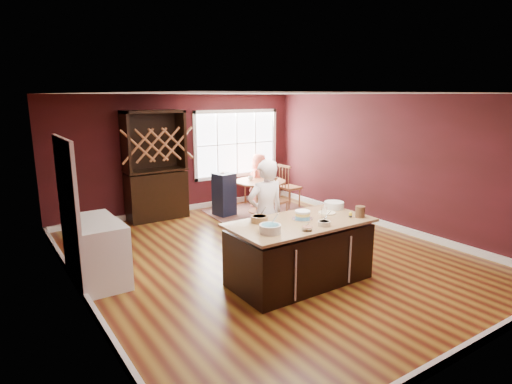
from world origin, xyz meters
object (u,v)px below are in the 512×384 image
Objects in this scene: baker at (265,214)px; chair_south at (277,199)px; chair_north at (255,182)px; hutch at (155,166)px; dining_table at (260,190)px; seated_woman at (259,180)px; layer_cake at (303,215)px; chair_east at (290,185)px; high_chair at (224,193)px; washer at (103,257)px; kitchen_island at (299,253)px; toddler at (224,179)px; dryer at (92,245)px.

chair_south is at bearing -125.30° from baker.
chair_north is 2.64m from hutch.
seated_woman is (0.27, 0.44, 0.12)m from dining_table.
chair_east reaches higher than layer_cake.
layer_cake is at bearing -115.01° from dining_table.
seated_woman reaches higher than high_chair.
seated_woman is 2.54m from hutch.
washer is (-3.29, -2.35, -0.04)m from high_chair.
kitchen_island is 3.93m from toddler.
hutch reaches higher than washer.
high_chair is at bearing 35.55° from washer.
chair_south reaches higher than kitchen_island.
baker is at bearing 44.24° from chair_north.
kitchen_island is at bearing -83.34° from hutch.
chair_east is at bearing -18.54° from high_chair.
layer_cake is at bearing -112.04° from high_chair.
high_chair is (-1.69, 0.25, -0.03)m from chair_east.
dining_table is at bearing 64.12° from kitchen_island.
chair_south is at bearing 59.99° from layer_cake.
seated_woman is (0.32, 1.17, 0.19)m from chair_south.
layer_cake is at bearing -82.01° from hutch.
chair_north is 1.25m from toddler.
dining_table is 4.47× the size of toddler.
dining_table is at bearing 64.99° from layer_cake.
chair_south and washer have the same top height.
baker is at bearing 96.45° from kitchen_island.
baker reaches higher than chair_south.
toddler is (0.83, 3.74, -0.17)m from layer_cake.
toddler is 3.82m from dryer.
baker is (-1.76, -2.71, 0.33)m from dining_table.
washer is at bearing 18.51° from chair_north.
chair_east is 3.23m from hutch.
high_chair is 3.88× the size of toddler.
seated_woman is at bearing -9.29° from hutch.
hutch is (-2.45, 0.40, 0.53)m from seated_woman.
dining_table is 1.26× the size of washer.
kitchen_island is 0.55m from layer_cake.
hutch is (-2.56, 0.04, 0.65)m from chair_north.
baker reaches higher than washer.
dryer is (-4.06, -0.73, -0.01)m from chair_south.
chair_east is 0.75m from seated_woman.
dining_table is at bearing -27.54° from high_chair.
toddler is 0.11× the size of hutch.
dining_table is 2.42m from hutch.
chair_north is at bearing 21.84° from toddler.
toddler reaches higher than dining_table.
hutch is (-2.13, 1.57, 0.72)m from chair_south.
kitchen_island is 0.88× the size of hutch.
layer_cake is 3.84m from toddler.
toddler reaches higher than washer.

